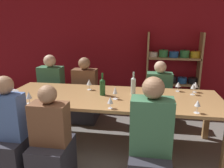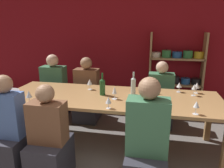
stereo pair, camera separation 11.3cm
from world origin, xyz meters
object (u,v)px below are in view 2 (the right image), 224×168
(wine_glass_red_a, at_px, (90,82))
(person_near_a, at_px, (50,147))
(wine_bottle_green, at_px, (102,86))
(wine_glass_white_b, at_px, (197,86))
(person_far_b, at_px, (87,97))
(mixing_bowl, at_px, (9,94))
(wine_glass_white_d, at_px, (153,95))
(wine_bottle_dark, at_px, (133,85))
(person_near_b, at_px, (146,154))
(wine_glass_red_d, at_px, (153,85))
(wine_glass_white_c, at_px, (115,91))
(person_far_a, at_px, (55,94))
(wine_glass_white_a, at_px, (179,85))
(person_near_c, at_px, (11,139))
(wine_glass_red_c, at_px, (196,105))
(dining_table, at_px, (111,101))
(wine_glass_red_b, at_px, (108,100))
(shelf_unit, at_px, (176,79))
(wine_glass_red_e, at_px, (29,94))
(person_far_c, at_px, (160,102))
(wine_glass_empty_b, at_px, (194,87))

(wine_glass_red_a, xyz_separation_m, person_near_a, (-0.15, -1.11, -0.47))
(wine_bottle_green, distance_m, wine_glass_white_b, 1.37)
(person_far_b, bearing_deg, mixing_bowl, 58.35)
(wine_glass_white_d, bearing_deg, wine_glass_white_b, 40.88)
(wine_bottle_dark, bearing_deg, person_near_b, -75.93)
(wine_glass_red_d, bearing_deg, wine_glass_white_c, -143.57)
(wine_glass_white_d, xyz_separation_m, person_far_a, (-1.88, 1.04, -0.43))
(wine_glass_white_a, xyz_separation_m, person_near_c, (-1.96, -1.24, -0.42))
(wine_glass_white_c, relative_size, person_near_b, 0.14)
(wine_bottle_green, xyz_separation_m, wine_glass_red_c, (1.19, -0.47, -0.02))
(wine_glass_white_d, height_order, person_near_a, person_near_a)
(person_far_a, height_order, person_near_c, person_near_c)
(dining_table, bearing_deg, wine_glass_red_c, -22.15)
(wine_bottle_green, distance_m, wine_glass_red_d, 0.74)
(wine_bottle_green, height_order, wine_glass_white_c, wine_bottle_green)
(wine_glass_red_a, distance_m, wine_glass_red_b, 0.84)
(mixing_bowl, bearing_deg, wine_glass_red_a, 32.13)
(wine_glass_red_d, bearing_deg, person_far_a, 161.43)
(person_near_a, distance_m, person_far_b, 1.69)
(shelf_unit, distance_m, dining_table, 1.95)
(wine_glass_red_a, bearing_deg, shelf_unit, 45.29)
(wine_glass_white_a, height_order, person_near_a, person_near_a)
(wine_bottle_green, height_order, person_far_a, person_far_a)
(wine_glass_red_a, relative_size, person_far_b, 0.14)
(wine_glass_red_e, bearing_deg, person_far_c, 38.50)
(wine_glass_red_c, xyz_separation_m, person_far_b, (-1.68, 1.26, -0.45))
(wine_glass_red_a, bearing_deg, person_far_a, 145.23)
(wine_glass_white_d, distance_m, person_near_c, 1.79)
(wine_glass_red_d, xyz_separation_m, wine_glass_red_e, (-1.55, -0.71, -0.02))
(wine_glass_red_d, height_order, person_near_b, person_near_b)
(person_far_a, height_order, person_near_b, person_near_b)
(wine_glass_red_d, bearing_deg, shelf_unit, 72.50)
(wine_glass_red_a, relative_size, wine_glass_empty_b, 0.98)
(wine_glass_white_d, distance_m, person_near_a, 1.39)
(wine_glass_red_d, bearing_deg, wine_glass_red_c, -54.70)
(person_far_b, relative_size, person_far_c, 1.03)
(wine_glass_red_b, height_order, wine_glass_red_e, wine_glass_red_e)
(wine_glass_white_b, distance_m, person_far_a, 2.58)
(wine_glass_empty_b, relative_size, person_near_b, 0.13)
(wine_glass_red_b, bearing_deg, mixing_bowl, 175.97)
(person_near_c, bearing_deg, person_far_a, 99.24)
(wine_glass_white_a, relative_size, wine_glass_empty_b, 0.87)
(person_near_b, bearing_deg, wine_glass_red_a, 130.06)
(dining_table, relative_size, wine_glass_white_d, 21.10)
(wine_glass_red_a, height_order, wine_glass_white_d, wine_glass_red_a)
(dining_table, xyz_separation_m, wine_glass_white_b, (1.20, 0.38, 0.18))
(wine_glass_white_a, relative_size, person_near_a, 0.13)
(wine_bottle_green, bearing_deg, person_far_c, 45.57)
(wine_bottle_green, relative_size, wine_glass_white_d, 2.23)
(wine_glass_red_a, relative_size, wine_glass_red_d, 0.91)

